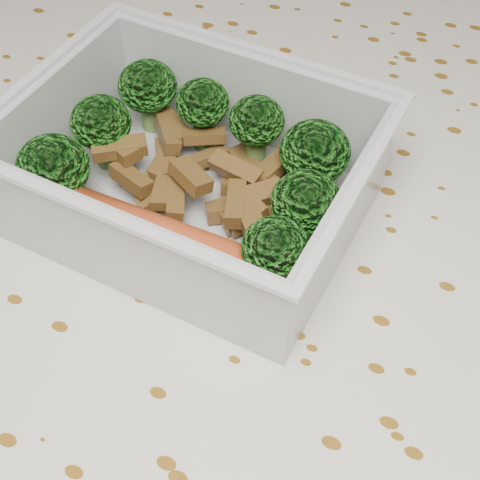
% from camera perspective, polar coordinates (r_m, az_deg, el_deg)
% --- Properties ---
extents(dining_table, '(1.40, 0.90, 0.75)m').
position_cam_1_polar(dining_table, '(0.46, 0.61, -8.84)').
color(dining_table, brown).
rests_on(dining_table, ground).
extents(tablecloth, '(1.46, 0.96, 0.19)m').
position_cam_1_polar(tablecloth, '(0.41, 0.67, -5.24)').
color(tablecloth, silver).
rests_on(tablecloth, dining_table).
extents(lunch_container, '(0.21, 0.17, 0.07)m').
position_cam_1_polar(lunch_container, '(0.39, -4.13, 5.04)').
color(lunch_container, silver).
rests_on(lunch_container, tablecloth).
extents(broccoli_florets, '(0.18, 0.13, 0.05)m').
position_cam_1_polar(broccoli_florets, '(0.39, -3.26, 7.54)').
color(broccoli_florets, '#608C3F').
rests_on(broccoli_florets, lunch_container).
extents(meat_pile, '(0.13, 0.08, 0.03)m').
position_cam_1_polar(meat_pile, '(0.40, -1.99, 4.90)').
color(meat_pile, brown).
rests_on(meat_pile, lunch_container).
extents(sausage, '(0.18, 0.03, 0.03)m').
position_cam_1_polar(sausage, '(0.37, -6.95, 0.11)').
color(sausage, '#B8441E').
rests_on(sausage, lunch_container).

